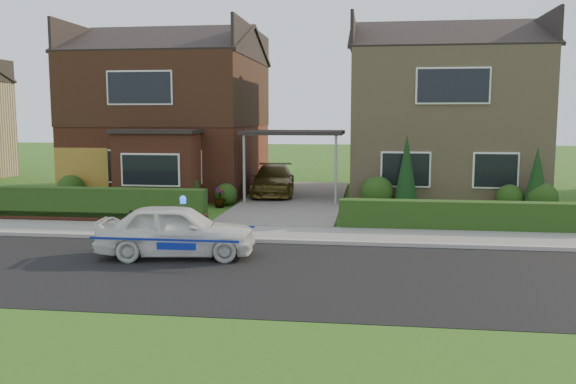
# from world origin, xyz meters

# --- Properties ---
(ground) EXTENTS (120.00, 120.00, 0.00)m
(ground) POSITION_xyz_m (0.00, 0.00, 0.00)
(ground) COLOR #204D14
(ground) RESTS_ON ground
(road) EXTENTS (60.00, 6.00, 0.02)m
(road) POSITION_xyz_m (0.00, 0.00, 0.00)
(road) COLOR black
(road) RESTS_ON ground
(kerb) EXTENTS (60.00, 0.16, 0.12)m
(kerb) POSITION_xyz_m (0.00, 3.05, 0.06)
(kerb) COLOR #9E9993
(kerb) RESTS_ON ground
(sidewalk) EXTENTS (60.00, 2.00, 0.10)m
(sidewalk) POSITION_xyz_m (0.00, 4.10, 0.05)
(sidewalk) COLOR slate
(sidewalk) RESTS_ON ground
(grass_verge) EXTENTS (60.00, 4.00, 0.01)m
(grass_verge) POSITION_xyz_m (0.00, -5.00, 0.00)
(grass_verge) COLOR #204D14
(grass_verge) RESTS_ON ground
(driveway) EXTENTS (3.80, 12.00, 0.12)m
(driveway) POSITION_xyz_m (0.00, 11.00, 0.06)
(driveway) COLOR #666059
(driveway) RESTS_ON ground
(house_left) EXTENTS (7.50, 9.53, 7.25)m
(house_left) POSITION_xyz_m (-5.78, 13.90, 3.81)
(house_left) COLOR brown
(house_left) RESTS_ON ground
(house_right) EXTENTS (7.50, 8.06, 7.25)m
(house_right) POSITION_xyz_m (5.80, 13.99, 3.66)
(house_right) COLOR #9C835F
(house_right) RESTS_ON ground
(carport_link) EXTENTS (3.80, 3.00, 2.77)m
(carport_link) POSITION_xyz_m (0.00, 10.95, 2.66)
(carport_link) COLOR black
(carport_link) RESTS_ON ground
(garage_door) EXTENTS (2.20, 0.10, 2.10)m
(garage_door) POSITION_xyz_m (-8.25, 9.96, 1.05)
(garage_door) COLOR olive
(garage_door) RESTS_ON ground
(dwarf_wall) EXTENTS (7.70, 0.25, 0.36)m
(dwarf_wall) POSITION_xyz_m (-5.80, 5.30, 0.18)
(dwarf_wall) COLOR brown
(dwarf_wall) RESTS_ON ground
(hedge_left) EXTENTS (7.50, 0.55, 0.90)m
(hedge_left) POSITION_xyz_m (-5.80, 5.45, 0.00)
(hedge_left) COLOR #1B3812
(hedge_left) RESTS_ON ground
(hedge_right) EXTENTS (7.50, 0.55, 0.80)m
(hedge_right) POSITION_xyz_m (5.80, 5.35, 0.00)
(hedge_right) COLOR #1B3812
(hedge_right) RESTS_ON ground
(shrub_left_far) EXTENTS (1.08, 1.08, 1.08)m
(shrub_left_far) POSITION_xyz_m (-8.50, 9.50, 0.54)
(shrub_left_far) COLOR #1B3812
(shrub_left_far) RESTS_ON ground
(shrub_left_mid) EXTENTS (1.32, 1.32, 1.32)m
(shrub_left_mid) POSITION_xyz_m (-4.00, 9.30, 0.66)
(shrub_left_mid) COLOR #1B3812
(shrub_left_mid) RESTS_ON ground
(shrub_left_near) EXTENTS (0.84, 0.84, 0.84)m
(shrub_left_near) POSITION_xyz_m (-2.40, 9.60, 0.42)
(shrub_left_near) COLOR #1B3812
(shrub_left_near) RESTS_ON ground
(shrub_right_near) EXTENTS (1.20, 1.20, 1.20)m
(shrub_right_near) POSITION_xyz_m (3.20, 9.40, 0.60)
(shrub_right_near) COLOR #1B3812
(shrub_right_near) RESTS_ON ground
(shrub_right_mid) EXTENTS (0.96, 0.96, 0.96)m
(shrub_right_mid) POSITION_xyz_m (7.80, 9.50, 0.48)
(shrub_right_mid) COLOR #1B3812
(shrub_right_mid) RESTS_ON ground
(shrub_right_far) EXTENTS (1.08, 1.08, 1.08)m
(shrub_right_far) POSITION_xyz_m (8.80, 9.20, 0.54)
(shrub_right_far) COLOR #1B3812
(shrub_right_far) RESTS_ON ground
(conifer_a) EXTENTS (0.90, 0.90, 2.60)m
(conifer_a) POSITION_xyz_m (4.20, 9.20, 1.30)
(conifer_a) COLOR black
(conifer_a) RESTS_ON ground
(conifer_b) EXTENTS (0.90, 0.90, 2.20)m
(conifer_b) POSITION_xyz_m (8.60, 9.20, 1.10)
(conifer_b) COLOR black
(conifer_b) RESTS_ON ground
(police_car) EXTENTS (3.41, 3.87, 1.43)m
(police_car) POSITION_xyz_m (-1.58, 1.20, 0.63)
(police_car) COLOR silver
(police_car) RESTS_ON ground
(driveway_car) EXTENTS (2.12, 4.30, 1.20)m
(driveway_car) POSITION_xyz_m (-1.00, 12.06, 0.72)
(driveway_car) COLOR brown
(driveway_car) RESTS_ON driveway
(potted_plant_a) EXTENTS (0.49, 0.41, 0.79)m
(potted_plant_a) POSITION_xyz_m (-8.19, 6.00, 0.40)
(potted_plant_a) COLOR gray
(potted_plant_a) RESTS_ON ground
(potted_plant_b) EXTENTS (0.55, 0.51, 0.80)m
(potted_plant_b) POSITION_xyz_m (-3.22, 6.44, 0.40)
(potted_plant_b) COLOR gray
(potted_plant_b) RESTS_ON ground
(potted_plant_c) EXTENTS (0.53, 0.53, 0.73)m
(potted_plant_c) POSITION_xyz_m (-2.50, 9.00, 0.37)
(potted_plant_c) COLOR gray
(potted_plant_c) RESTS_ON ground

